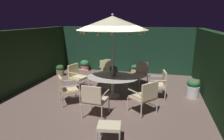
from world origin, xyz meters
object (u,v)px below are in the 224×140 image
object	(u,v)px
patio_chair_northeast	(107,70)
ottoman_footrest	(109,127)
patio_chair_north	(139,73)
patio_chair_southeast	(66,88)
potted_plant_right_near	(85,65)
potted_plant_back_center	(193,88)
patio_umbrella	(112,23)
patio_chair_south	(94,98)
patio_chair_east	(77,75)
potted_plant_front_corner	(107,66)
centerpiece_planter	(113,70)
patio_chair_southwest	(145,95)
patio_chair_west	(159,83)
potted_plant_right_far	(135,69)
patio_dining_table	(112,79)
potted_plant_back_left	(60,70)

from	to	relation	value
patio_chair_northeast	ottoman_footrest	distance (m)	4.30
patio_chair_north	patio_chair_northeast	world-z (taller)	patio_chair_north
patio_chair_southeast	potted_plant_right_near	xyz separation A→B (m)	(-1.01, 4.10, -0.24)
patio_chair_northeast	potted_plant_back_center	world-z (taller)	patio_chair_northeast
patio_chair_northeast	patio_umbrella	bearing A→B (deg)	-67.27
patio_chair_south	patio_chair_northeast	bearing A→B (deg)	99.39
patio_chair_east	potted_plant_front_corner	bearing A→B (deg)	78.99
potted_plant_back_center	patio_chair_northeast	bearing A→B (deg)	165.12
patio_chair_east	patio_chair_southeast	xyz separation A→B (m)	(0.27, -1.44, -0.02)
patio_chair_north	potted_plant_right_near	xyz separation A→B (m)	(-3.10, 1.67, -0.24)
patio_chair_north	centerpiece_planter	bearing A→B (deg)	-120.98
patio_chair_southwest	patio_chair_north	bearing A→B (deg)	100.19
patio_chair_west	patio_chair_southwest	bearing A→B (deg)	-105.67
ottoman_footrest	potted_plant_right_near	bearing A→B (deg)	116.79
patio_umbrella	patio_chair_northeast	size ratio (longest dim) A/B	3.01
patio_chair_northeast	potted_plant_right_far	xyz separation A→B (m)	(1.00, 1.60, -0.31)
patio_chair_southeast	patio_chair_south	distance (m)	1.35
patio_dining_table	patio_chair_southeast	world-z (taller)	patio_chair_southeast
patio_chair_south	potted_plant_front_corner	world-z (taller)	patio_chair_south
patio_dining_table	patio_chair_southwest	world-z (taller)	patio_chair_southwest
patio_dining_table	potted_plant_right_far	distance (m)	3.16
patio_chair_northeast	potted_plant_right_far	world-z (taller)	patio_chair_northeast
centerpiece_planter	potted_plant_back_left	distance (m)	3.66
patio_dining_table	patio_umbrella	world-z (taller)	patio_umbrella
potted_plant_back_center	potted_plant_right_near	distance (m)	5.66
patio_dining_table	potted_plant_right_far	world-z (taller)	patio_dining_table
patio_chair_east	potted_plant_back_center	distance (m)	4.35
patio_dining_table	patio_chair_north	distance (m)	1.65
centerpiece_planter	patio_chair_southwest	distance (m)	1.77
ottoman_footrest	patio_chair_northeast	bearing A→B (deg)	106.39
potted_plant_right_near	patio_chair_east	bearing A→B (deg)	-74.51
patio_chair_southeast	potted_plant_right_near	distance (m)	4.23
centerpiece_planter	patio_chair_northeast	distance (m)	1.56
patio_chair_northeast	potted_plant_front_corner	distance (m)	1.59
potted_plant_right_far	patio_chair_west	bearing A→B (deg)	-66.45
patio_umbrella	patio_chair_west	size ratio (longest dim) A/B	2.97
ottoman_footrest	potted_plant_right_near	size ratio (longest dim) A/B	0.99
patio_umbrella	potted_plant_back_left	world-z (taller)	patio_umbrella
centerpiece_planter	potted_plant_right_far	distance (m)	3.08
patio_chair_southeast	patio_chair_southwest	world-z (taller)	patio_chair_southwest
patio_umbrella	potted_plant_right_near	bearing A→B (deg)	126.58
centerpiece_planter	potted_plant_right_far	xyz separation A→B (m)	(0.37, 2.97, -0.70)
patio_dining_table	patio_umbrella	bearing A→B (deg)	101.62
patio_chair_northeast	patio_chair_south	distance (m)	3.19
potted_plant_right_near	ottoman_footrest	bearing A→B (deg)	-63.21
ottoman_footrest	patio_dining_table	bearing A→B (deg)	102.50
patio_chair_southwest	ottoman_footrest	bearing A→B (deg)	-113.30
patio_chair_south	potted_plant_front_corner	size ratio (longest dim) A/B	1.36
patio_chair_north	patio_chair_east	size ratio (longest dim) A/B	1.00
ottoman_footrest	potted_plant_back_center	xyz separation A→B (m)	(2.19, 3.22, -0.01)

